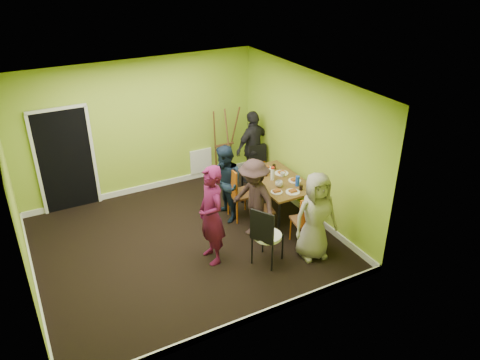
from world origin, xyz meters
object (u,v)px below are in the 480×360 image
(chair_left_near, at_px, (259,206))
(thermos, at_px, (272,174))
(dining_table, at_px, (278,182))
(chair_bentwood, at_px, (266,234))
(chair_front_end, at_px, (307,218))
(orange_bottle, at_px, (267,173))
(easel, at_px, (225,143))
(person_standing, at_px, (211,215))
(person_left_far, at_px, (225,184))
(chair_back_end, at_px, (258,157))
(person_front_end, at_px, (316,216))
(chair_left_far, at_px, (237,190))
(person_back_end, at_px, (253,147))
(blue_bottle, at_px, (298,181))
(person_left_near, at_px, (254,199))

(chair_left_near, distance_m, thermos, 0.71)
(dining_table, distance_m, chair_bentwood, 1.63)
(chair_front_end, bearing_deg, orange_bottle, 98.00)
(easel, bearing_deg, person_standing, -120.42)
(easel, height_order, person_standing, person_standing)
(person_left_far, bearing_deg, dining_table, 72.34)
(chair_back_end, height_order, person_standing, person_standing)
(chair_front_end, relative_size, person_front_end, 0.65)
(chair_left_far, bearing_deg, chair_front_end, 23.98)
(chair_left_far, height_order, thermos, chair_left_far)
(chair_left_far, relative_size, person_back_end, 0.66)
(chair_left_far, height_order, blue_bottle, chair_left_far)
(orange_bottle, relative_size, person_back_end, 0.05)
(chair_back_end, relative_size, thermos, 3.94)
(dining_table, bearing_deg, orange_bottle, 107.05)
(easel, bearing_deg, dining_table, -85.57)
(easel, relative_size, orange_bottle, 22.01)
(chair_left_far, height_order, chair_left_near, chair_left_far)
(person_standing, bearing_deg, blue_bottle, 100.53)
(chair_left_near, bearing_deg, easel, -178.89)
(chair_bentwood, bearing_deg, chair_back_end, 121.87)
(thermos, xyz_separation_m, person_left_far, (-0.86, 0.26, -0.12))
(chair_back_end, height_order, orange_bottle, chair_back_end)
(thermos, height_order, blue_bottle, thermos)
(chair_left_near, height_order, thermos, thermos)
(dining_table, relative_size, chair_back_end, 1.63)
(blue_bottle, height_order, person_left_near, person_left_near)
(thermos, bearing_deg, person_front_end, -93.20)
(chair_left_near, xyz_separation_m, person_front_end, (0.40, -1.13, 0.28))
(dining_table, height_order, blue_bottle, blue_bottle)
(chair_left_near, xyz_separation_m, chair_back_end, (0.86, 1.56, 0.16))
(chair_left_near, xyz_separation_m, orange_bottle, (0.51, 0.57, 0.30))
(chair_left_far, distance_m, chair_left_near, 0.58)
(chair_left_far, height_order, person_standing, person_standing)
(chair_front_end, height_order, orange_bottle, chair_front_end)
(person_left_near, bearing_deg, blue_bottle, 79.60)
(dining_table, height_order, chair_left_far, chair_left_far)
(dining_table, xyz_separation_m, thermos, (-0.10, 0.04, 0.17))
(blue_bottle, bearing_deg, person_standing, -169.22)
(dining_table, xyz_separation_m, chair_bentwood, (-1.01, -1.27, -0.11))
(thermos, height_order, person_left_far, person_left_far)
(person_front_end, bearing_deg, blue_bottle, 79.54)
(chair_left_far, distance_m, chair_back_end, 1.44)
(blue_bottle, height_order, person_left_far, person_left_far)
(chair_bentwood, distance_m, person_left_near, 0.87)
(easel, xyz_separation_m, person_front_end, (-0.03, -3.38, -0.03))
(person_back_end, bearing_deg, chair_back_end, 76.10)
(person_standing, distance_m, person_front_end, 1.70)
(dining_table, height_order, person_left_near, person_left_near)
(chair_back_end, height_order, person_front_end, person_front_end)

